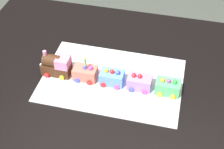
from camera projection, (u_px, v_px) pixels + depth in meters
name	position (u px, v px, depth m)	size (l,w,h in m)	color
dining_table	(109.00, 88.00, 1.58)	(1.40, 1.00, 0.74)	black
cake_board	(112.00, 80.00, 1.46)	(0.60, 0.40, 0.00)	silver
cake_locomotive	(56.00, 65.00, 1.46)	(0.14, 0.08, 0.12)	#472816
cake_car_tanker_coral	(85.00, 73.00, 1.45)	(0.10, 0.08, 0.07)	#F27260
cake_car_gondola_sky_blue	(112.00, 77.00, 1.43)	(0.10, 0.08, 0.07)	#669EEA
cake_car_flatbed_lavender	(139.00, 82.00, 1.41)	(0.10, 0.08, 0.07)	#AD84E0
cake_car_hopper_mint_green	(168.00, 87.00, 1.39)	(0.10, 0.08, 0.07)	#59CC7A
birthday_candle	(85.00, 61.00, 1.40)	(0.01, 0.01, 0.05)	#66D872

